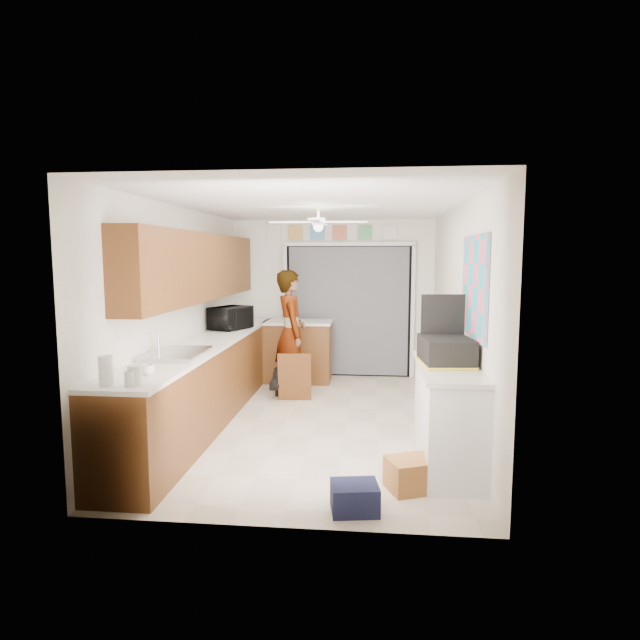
{
  "coord_description": "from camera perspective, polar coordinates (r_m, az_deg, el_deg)",
  "views": [
    {
      "loc": [
        0.65,
        -6.07,
        1.93
      ],
      "look_at": [
        0.0,
        0.4,
        1.15
      ],
      "focal_mm": 30.0,
      "sensor_mm": 36.0,
      "label": 1
    }
  ],
  "objects": [
    {
      "name": "wall_right",
      "position": [
        6.18,
        14.54,
        0.3
      ],
      "size": [
        0.0,
        5.0,
        5.0
      ],
      "primitive_type": "plane",
      "rotation": [
        1.57,
        0.0,
        -1.57
      ],
      "color": "white",
      "rests_on": "ground"
    },
    {
      "name": "wall_left",
      "position": [
        6.51,
        -14.52,
        0.63
      ],
      "size": [
        0.0,
        5.0,
        5.0
      ],
      "primitive_type": "plane",
      "rotation": [
        1.57,
        0.0,
        1.57
      ],
      "color": "white",
      "rests_on": "ground"
    },
    {
      "name": "peninsula_base",
      "position": [
        8.28,
        -2.34,
        -3.46
      ],
      "size": [
        1.0,
        0.6,
        0.9
      ],
      "primitive_type": "cube",
      "color": "brown",
      "rests_on": "floor"
    },
    {
      "name": "right_counter_top",
      "position": [
        5.02,
        13.56,
        -4.96
      ],
      "size": [
        0.54,
        1.44,
        0.04
      ],
      "primitive_type": "cube",
      "color": "white",
      "rests_on": "right_counter_base"
    },
    {
      "name": "door_trim_head",
      "position": [
        8.52,
        3.08,
        8.11
      ],
      "size": [
        2.1,
        0.04,
        0.06
      ],
      "primitive_type": "cube",
      "color": "white",
      "rests_on": "wall_back"
    },
    {
      "name": "suitcase",
      "position": [
        5.05,
        13.28,
        -3.22
      ],
      "size": [
        0.49,
        0.62,
        0.25
      ],
      "primitive_type": "cube",
      "rotation": [
        0.0,
        0.0,
        0.1
      ],
      "color": "black",
      "rests_on": "right_counter_top"
    },
    {
      "name": "jar_b",
      "position": [
        4.34,
        -19.63,
        -5.94
      ],
      "size": [
        0.1,
        0.1,
        0.12
      ],
      "primitive_type": "cylinder",
      "rotation": [
        0.0,
        0.0,
        0.24
      ],
      "color": "silver",
      "rests_on": "left_countertop"
    },
    {
      "name": "floor",
      "position": [
        6.4,
        -0.37,
        -10.71
      ],
      "size": [
        5.0,
        5.0,
        0.0
      ],
      "primitive_type": "plane",
      "color": "beige",
      "rests_on": "ground"
    },
    {
      "name": "curtain_panel",
      "position": [
        8.55,
        3.03,
        0.93
      ],
      "size": [
        1.9,
        0.03,
        2.05
      ],
      "primitive_type": "cube",
      "color": "slate",
      "rests_on": "wall_back"
    },
    {
      "name": "door_trim_left",
      "position": [
        8.67,
        -3.71,
        1.0
      ],
      "size": [
        0.06,
        0.04,
        2.1
      ],
      "primitive_type": "cube",
      "color": "white",
      "rests_on": "wall_back"
    },
    {
      "name": "back_opening_recess",
      "position": [
        8.59,
        3.05,
        0.95
      ],
      "size": [
        2.0,
        0.06,
        2.1
      ],
      "primitive_type": "cube",
      "color": "black",
      "rests_on": "wall_back"
    },
    {
      "name": "header_frame_1",
      "position": [
        8.59,
        -0.28,
        9.31
      ],
      "size": [
        0.22,
        0.02,
        0.22
      ],
      "primitive_type": "cube",
      "color": "#4F9CD3",
      "rests_on": "wall_back"
    },
    {
      "name": "microwave",
      "position": [
        7.36,
        -9.52,
        0.22
      ],
      "size": [
        0.56,
        0.66,
        0.31
      ],
      "primitive_type": "imported",
      "rotation": [
        0.0,
        0.0,
        1.18
      ],
      "color": "black",
      "rests_on": "left_countertop"
    },
    {
      "name": "ceiling_fan",
      "position": [
        6.31,
        -0.19,
        10.38
      ],
      "size": [
        1.14,
        1.14,
        0.24
      ],
      "primitive_type": "cube",
      "color": "white",
      "rests_on": "ceiling"
    },
    {
      "name": "jar_a",
      "position": [
        4.37,
        -19.15,
        -5.61
      ],
      "size": [
        0.14,
        0.14,
        0.15
      ],
      "primitive_type": "cylinder",
      "rotation": [
        0.0,
        0.0,
        -0.4
      ],
      "color": "silver",
      "rests_on": "left_countertop"
    },
    {
      "name": "dog",
      "position": [
        7.53,
        -3.55,
        -6.22
      ],
      "size": [
        0.44,
        0.64,
        0.46
      ],
      "primitive_type": "cube",
      "rotation": [
        0.0,
        0.0,
        -0.36
      ],
      "color": "black",
      "rests_on": "floor"
    },
    {
      "name": "ceiling",
      "position": [
        6.13,
        -0.38,
        12.18
      ],
      "size": [
        5.0,
        5.0,
        0.0
      ],
      "primitive_type": "plane",
      "rotation": [
        3.14,
        0.0,
        0.0
      ],
      "color": "white",
      "rests_on": "ground"
    },
    {
      "name": "left_countertop",
      "position": [
        6.45,
        -11.85,
        -2.31
      ],
      "size": [
        0.62,
        4.8,
        0.04
      ],
      "primitive_type": "cube",
      "color": "white",
      "rests_on": "left_base_cabinets"
    },
    {
      "name": "header_frame_0",
      "position": [
        8.64,
        -2.62,
        9.29
      ],
      "size": [
        0.22,
        0.02,
        0.22
      ],
      "primitive_type": "cube",
      "color": "gold",
      "rests_on": "wall_back"
    },
    {
      "name": "man",
      "position": [
        7.39,
        -3.14,
        -1.4
      ],
      "size": [
        0.6,
        0.73,
        1.74
      ],
      "primitive_type": "imported",
      "rotation": [
        0.0,
        0.0,
        1.9
      ],
      "color": "white",
      "rests_on": "floor"
    },
    {
      "name": "faucet",
      "position": [
        5.57,
        -16.85,
        -2.55
      ],
      "size": [
        0.03,
        0.03,
        0.22
      ],
      "primitive_type": "cylinder",
      "color": "silver",
      "rests_on": "left_countertop"
    },
    {
      "name": "suitcase_rim",
      "position": [
        5.07,
        13.25,
        -4.44
      ],
      "size": [
        0.5,
        0.62,
        0.02
      ],
      "primitive_type": "cube",
      "rotation": [
        0.0,
        0.0,
        0.1
      ],
      "color": "yellow",
      "rests_on": "suitcase"
    },
    {
      "name": "cabinet_door_panel",
      "position": [
        7.15,
        -2.73,
        -6.09
      ],
      "size": [
        0.45,
        0.21,
        0.65
      ],
      "primitive_type": "cube",
      "rotation": [
        0.21,
        0.0,
        0.09
      ],
      "color": "brown",
      "rests_on": "floor"
    },
    {
      "name": "left_base_cabinets",
      "position": [
        6.54,
        -11.83,
        -6.38
      ],
      "size": [
        0.6,
        4.8,
        0.9
      ],
      "primitive_type": "cube",
      "color": "brown",
      "rests_on": "floor"
    },
    {
      "name": "navy_crate",
      "position": [
        4.28,
        3.71,
        -18.38
      ],
      "size": [
        0.4,
        0.35,
        0.22
      ],
      "primitive_type": "cube",
      "rotation": [
        0.0,
        0.0,
        0.16
      ],
      "color": "#161937",
      "rests_on": "floor"
    },
    {
      "name": "door_trim_right",
      "position": [
        8.58,
        9.86,
        0.85
      ],
      "size": [
        0.06,
        0.04,
        2.1
      ],
      "primitive_type": "cube",
      "color": "white",
      "rests_on": "wall_back"
    },
    {
      "name": "route66_sign",
      "position": [
        8.7,
        -4.93,
        9.25
      ],
      "size": [
        0.22,
        0.02,
        0.26
      ],
      "primitive_type": "cube",
      "color": "silver",
      "rests_on": "wall_back"
    },
    {
      "name": "sink_basin",
      "position": [
        5.51,
        -14.99,
        -3.58
      ],
      "size": [
        0.5,
        0.76,
        0.06
      ],
      "primitive_type": "cube",
      "color": "silver",
      "rests_on": "left_countertop"
    },
    {
      "name": "peninsula_top",
      "position": [
        8.21,
        -2.35,
        -0.23
      ],
      "size": [
        1.04,
        0.64,
        0.04
      ],
      "primitive_type": "cube",
      "color": "white",
      "rests_on": "peninsula_base"
    },
    {
      "name": "right_counter_base",
      "position": [
        5.14,
        13.53,
        -10.1
      ],
      "size": [
        0.5,
        1.4,
        0.9
      ],
      "primitive_type": "cube",
      "color": "white",
      "rests_on": "floor"
    },
    {
      "name": "header_frame_3",
      "position": [
        8.55,
        4.8,
        9.3
      ],
      "size": [
        0.22,
        0.02,
        0.22
      ],
      "primitive_type": "cube",
      "color": "#5EA56F",
      "rests_on": "wall_back"
    },
    {
      "name": "upper_cabinets",
      "position": [
        6.61,
        -12.76,
        5.55
      ],
      "size": [
        0.32,
        4.0,
        0.8
      ],
      "primitive_type": "cube",
      "color": "brown",
      "rests_on": "wall_left"
    },
    {
      "name": "paper_towel_roll",
      "position": [
        4.42,
        -21.88,
        -5.05
      ],
      "size": [
        0.12,
        0.12,
        0.23
      ],
      "primitive_type": "cylinder",
      "rotation": [
        0.0,
        0.0,
        0.09
      ],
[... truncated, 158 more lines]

